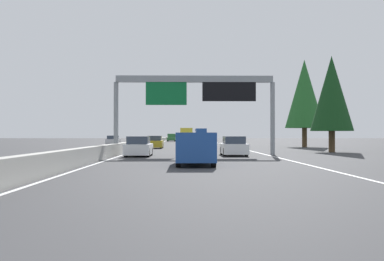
{
  "coord_description": "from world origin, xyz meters",
  "views": [
    {
      "loc": [
        -3.39,
        -5.06,
        1.58
      ],
      "look_at": [
        67.22,
        -6.23,
        2.24
      ],
      "focal_mm": 43.39,
      "sensor_mm": 36.0,
      "label": 1
    }
  ],
  "objects": [
    {
      "name": "ground_plane",
      "position": [
        60.0,
        0.0,
        0.0
      ],
      "size": [
        320.0,
        320.0,
        0.0
      ],
      "primitive_type": "plane",
      "color": "#38383A"
    },
    {
      "name": "bus_far_right",
      "position": [
        111.82,
        -9.12,
        1.72
      ],
      "size": [
        11.5,
        2.55,
        3.1
      ],
      "color": "#1E4793",
      "rests_on": "ground"
    },
    {
      "name": "median_barrier",
      "position": [
        80.0,
        0.3,
        0.45
      ],
      "size": [
        180.0,
        0.56,
        0.9
      ],
      "primitive_type": "cube",
      "color": "#ADAAA3",
      "rests_on": "ground"
    },
    {
      "name": "conifer_right_near",
      "position": [
        38.66,
        -18.52,
        5.35
      ],
      "size": [
        3.88,
        3.88,
        8.82
      ],
      "color": "#4C3823",
      "rests_on": "ground"
    },
    {
      "name": "sign_gantry_overhead",
      "position": [
        32.96,
        -6.04,
        4.95
      ],
      "size": [
        0.5,
        12.68,
        6.22
      ],
      "color": "gray",
      "rests_on": "ground"
    },
    {
      "name": "oncoming_near",
      "position": [
        71.2,
        6.4,
        0.68
      ],
      "size": [
        4.4,
        1.8,
        1.47
      ],
      "rotation": [
        0.0,
        0.0,
        3.14
      ],
      "color": "silver",
      "rests_on": "ground"
    },
    {
      "name": "minivan_far_center",
      "position": [
        20.8,
        -5.62,
        0.95
      ],
      "size": [
        5.0,
        1.95,
        1.69
      ],
      "color": "#1E4793",
      "rests_on": "ground"
    },
    {
      "name": "sedan_near_center",
      "position": [
        31.82,
        -8.82,
        0.68
      ],
      "size": [
        4.4,
        1.8,
        1.47
      ],
      "color": "white",
      "rests_on": "ground"
    },
    {
      "name": "box_truck_mid_right",
      "position": [
        91.45,
        -5.47,
        1.61
      ],
      "size": [
        8.5,
        2.4,
        2.95
      ],
      "color": "gold",
      "rests_on": "ground"
    },
    {
      "name": "conifer_right_mid",
      "position": [
        55.77,
        -20.48,
        6.84
      ],
      "size": [
        4.95,
        4.95,
        11.25
      ],
      "color": "#4C3823",
      "rests_on": "ground"
    },
    {
      "name": "minivan_mid_left",
      "position": [
        127.08,
        -1.87,
        0.95
      ],
      "size": [
        5.0,
        1.95,
        1.69
      ],
      "color": "black",
      "rests_on": "ground"
    },
    {
      "name": "sedan_far_left",
      "position": [
        51.04,
        -1.62,
        0.68
      ],
      "size": [
        4.4,
        1.8,
        1.47
      ],
      "color": "#AD931E",
      "rests_on": "ground"
    },
    {
      "name": "shoulder_stripe_median",
      "position": [
        70.0,
        -0.25,
        0.01
      ],
      "size": [
        160.0,
        0.16,
        0.01
      ],
      "primitive_type": "cube",
      "color": "silver",
      "rests_on": "ground"
    },
    {
      "name": "shoulder_stripe_right",
      "position": [
        70.0,
        -11.52,
        0.01
      ],
      "size": [
        160.0,
        0.16,
        0.01
      ],
      "primitive_type": "cube",
      "color": "silver",
      "rests_on": "ground"
    },
    {
      "name": "sedan_distant_b",
      "position": [
        30.76,
        -1.71,
        0.68
      ],
      "size": [
        4.4,
        1.8,
        1.47
      ],
      "color": "white",
      "rests_on": "ground"
    },
    {
      "name": "pickup_distant_a",
      "position": [
        109.87,
        -1.9,
        0.91
      ],
      "size": [
        5.6,
        2.0,
        1.86
      ],
      "color": "#2D6B38",
      "rests_on": "ground"
    }
  ]
}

